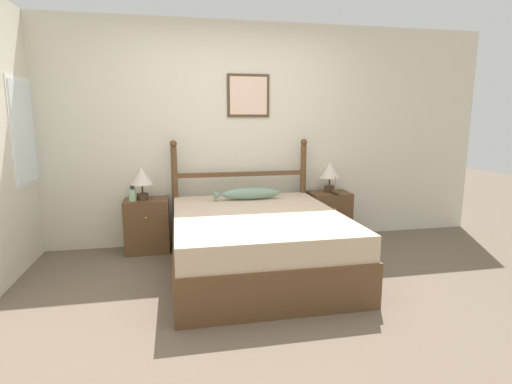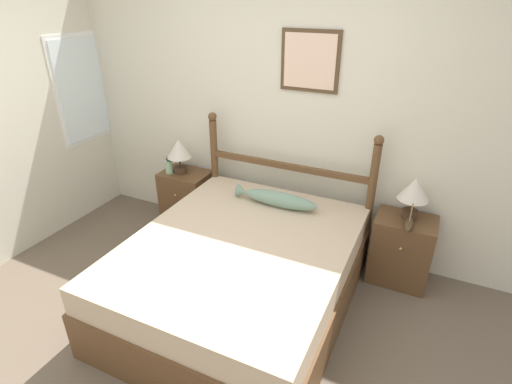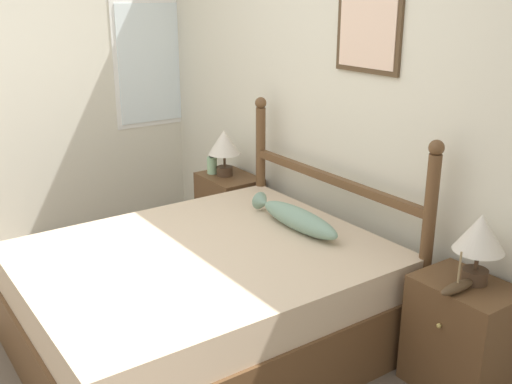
{
  "view_description": "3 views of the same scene",
  "coord_description": "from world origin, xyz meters",
  "px_view_note": "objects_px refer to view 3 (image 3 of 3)",
  "views": [
    {
      "loc": [
        -0.63,
        -2.95,
        1.47
      ],
      "look_at": [
        0.17,
        0.97,
        0.73
      ],
      "focal_mm": 28.0,
      "sensor_mm": 36.0,
      "label": 1
    },
    {
      "loc": [
        1.26,
        -1.51,
        2.24
      ],
      "look_at": [
        0.11,
        0.93,
        0.87
      ],
      "focal_mm": 28.0,
      "sensor_mm": 36.0,
      "label": 2
    },
    {
      "loc": [
        2.71,
        -0.83,
        1.94
      ],
      "look_at": [
        0.1,
        1.01,
        0.85
      ],
      "focal_mm": 42.0,
      "sensor_mm": 36.0,
      "label": 3
    }
  ],
  "objects_px": {
    "nightstand_left": "(230,213)",
    "fish_pillow": "(296,218)",
    "table_lamp_left": "(224,145)",
    "table_lamp_right": "(480,237)",
    "bed": "(204,300)",
    "bottle": "(212,164)",
    "nightstand_right": "(461,337)",
    "model_boat": "(457,287)"
  },
  "relations": [
    {
      "from": "bed",
      "to": "bottle",
      "type": "bearing_deg",
      "value": 146.79
    },
    {
      "from": "model_boat",
      "to": "table_lamp_right",
      "type": "bearing_deg",
      "value": 95.22
    },
    {
      "from": "model_boat",
      "to": "fish_pillow",
      "type": "bearing_deg",
      "value": -173.63
    },
    {
      "from": "bed",
      "to": "nightstand_right",
      "type": "height_order",
      "value": "nightstand_right"
    },
    {
      "from": "nightstand_left",
      "to": "table_lamp_left",
      "type": "distance_m",
      "value": 0.54
    },
    {
      "from": "nightstand_left",
      "to": "table_lamp_right",
      "type": "xyz_separation_m",
      "value": [
        2.15,
        0.04,
        0.54
      ]
    },
    {
      "from": "bed",
      "to": "fish_pillow",
      "type": "height_order",
      "value": "fish_pillow"
    },
    {
      "from": "table_lamp_right",
      "to": "fish_pillow",
      "type": "bearing_deg",
      "value": -165.69
    },
    {
      "from": "bed",
      "to": "nightstand_right",
      "type": "bearing_deg",
      "value": 38.64
    },
    {
      "from": "model_boat",
      "to": "fish_pillow",
      "type": "relative_size",
      "value": 0.31
    },
    {
      "from": "table_lamp_left",
      "to": "table_lamp_right",
      "type": "xyz_separation_m",
      "value": [
        2.18,
        0.05,
        0.0
      ]
    },
    {
      "from": "nightstand_right",
      "to": "bottle",
      "type": "bearing_deg",
      "value": -178.3
    },
    {
      "from": "bottle",
      "to": "table_lamp_left",
      "type": "bearing_deg",
      "value": 26.27
    },
    {
      "from": "bed",
      "to": "table_lamp_right",
      "type": "bearing_deg",
      "value": 39.56
    },
    {
      "from": "bottle",
      "to": "table_lamp_right",
      "type": "bearing_deg",
      "value": 2.59
    },
    {
      "from": "table_lamp_right",
      "to": "nightstand_left",
      "type": "bearing_deg",
      "value": -179.04
    },
    {
      "from": "fish_pillow",
      "to": "nightstand_right",
      "type": "bearing_deg",
      "value": 12.55
    },
    {
      "from": "fish_pillow",
      "to": "model_boat",
      "type": "bearing_deg",
      "value": 6.37
    },
    {
      "from": "nightstand_right",
      "to": "table_lamp_right",
      "type": "distance_m",
      "value": 0.54
    },
    {
      "from": "nightstand_left",
      "to": "model_boat",
      "type": "relative_size",
      "value": 2.62
    },
    {
      "from": "nightstand_left",
      "to": "fish_pillow",
      "type": "height_order",
      "value": "fish_pillow"
    },
    {
      "from": "nightstand_left",
      "to": "bottle",
      "type": "relative_size",
      "value": 3.38
    },
    {
      "from": "bottle",
      "to": "nightstand_left",
      "type": "bearing_deg",
      "value": 26.83
    },
    {
      "from": "table_lamp_right",
      "to": "bed",
      "type": "bearing_deg",
      "value": -140.44
    },
    {
      "from": "nightstand_right",
      "to": "bottle",
      "type": "distance_m",
      "value": 2.3
    },
    {
      "from": "bed",
      "to": "model_boat",
      "type": "xyz_separation_m",
      "value": [
        1.09,
        0.74,
        0.33
      ]
    },
    {
      "from": "table_lamp_right",
      "to": "bottle",
      "type": "distance_m",
      "value": 2.29
    },
    {
      "from": "nightstand_left",
      "to": "table_lamp_right",
      "type": "bearing_deg",
      "value": 0.96
    },
    {
      "from": "nightstand_left",
      "to": "bottle",
      "type": "xyz_separation_m",
      "value": [
        -0.13,
        -0.07,
        0.37
      ]
    },
    {
      "from": "bed",
      "to": "nightstand_left",
      "type": "xyz_separation_m",
      "value": [
        -1.07,
        0.85,
        0.0
      ]
    },
    {
      "from": "table_lamp_left",
      "to": "table_lamp_right",
      "type": "relative_size",
      "value": 1.0
    },
    {
      "from": "table_lamp_left",
      "to": "table_lamp_right",
      "type": "bearing_deg",
      "value": 1.41
    },
    {
      "from": "bed",
      "to": "fish_pillow",
      "type": "xyz_separation_m",
      "value": [
        0.03,
        0.62,
        0.36
      ]
    },
    {
      "from": "model_boat",
      "to": "fish_pillow",
      "type": "height_order",
      "value": "model_boat"
    },
    {
      "from": "bottle",
      "to": "model_boat",
      "type": "bearing_deg",
      "value": -1.13
    },
    {
      "from": "bed",
      "to": "nightstand_left",
      "type": "distance_m",
      "value": 1.37
    },
    {
      "from": "nightstand_left",
      "to": "fish_pillow",
      "type": "bearing_deg",
      "value": -11.86
    },
    {
      "from": "nightstand_right",
      "to": "bottle",
      "type": "relative_size",
      "value": 3.38
    },
    {
      "from": "nightstand_right",
      "to": "table_lamp_left",
      "type": "relative_size",
      "value": 1.68
    },
    {
      "from": "nightstand_right",
      "to": "model_boat",
      "type": "bearing_deg",
      "value": -78.79
    },
    {
      "from": "bed",
      "to": "table_lamp_left",
      "type": "height_order",
      "value": "table_lamp_left"
    },
    {
      "from": "nightstand_right",
      "to": "fish_pillow",
      "type": "height_order",
      "value": "fish_pillow"
    }
  ]
}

